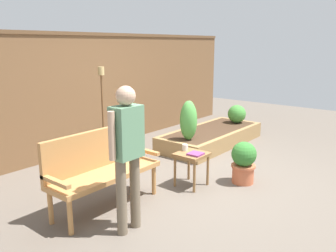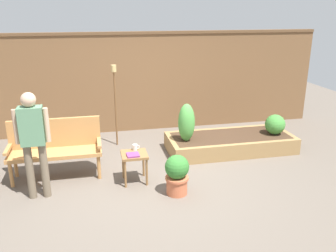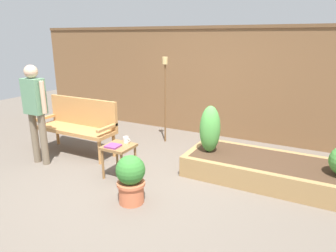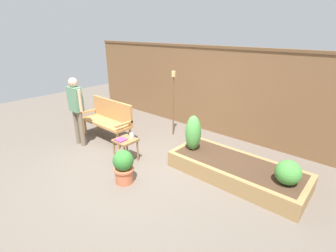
{
  "view_description": "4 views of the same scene",
  "coord_description": "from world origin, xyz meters",
  "px_view_note": "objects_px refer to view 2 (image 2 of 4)",
  "views": [
    {
      "loc": [
        -4.13,
        -2.6,
        1.96
      ],
      "look_at": [
        0.35,
        1.04,
        0.6
      ],
      "focal_mm": 37.45,
      "sensor_mm": 36.0,
      "label": 1
    },
    {
      "loc": [
        -0.88,
        -4.97,
        2.61
      ],
      "look_at": [
        0.31,
        0.5,
        0.74
      ],
      "focal_mm": 37.74,
      "sensor_mm": 36.0,
      "label": 2
    },
    {
      "loc": [
        2.2,
        -3.17,
        1.96
      ],
      "look_at": [
        0.09,
        0.8,
        0.64
      ],
      "focal_mm": 32.55,
      "sensor_mm": 36.0,
      "label": 3
    },
    {
      "loc": [
        3.24,
        -2.73,
        2.52
      ],
      "look_at": [
        0.25,
        0.71,
        0.72
      ],
      "focal_mm": 26.36,
      "sensor_mm": 36.0,
      "label": 4
    }
  ],
  "objects_px": {
    "book_on_table": "(133,155)",
    "person_by_bench": "(33,137)",
    "side_table": "(134,158)",
    "potted_boxwood": "(177,174)",
    "garden_bench": "(55,144)",
    "shrub_near_bench": "(186,123)",
    "tiki_torch": "(115,91)",
    "shrub_far_corner": "(275,124)",
    "cup_on_table": "(135,147)"
  },
  "relations": [
    {
      "from": "book_on_table",
      "to": "person_by_bench",
      "type": "distance_m",
      "value": 1.45
    },
    {
      "from": "side_table",
      "to": "potted_boxwood",
      "type": "relative_size",
      "value": 0.79
    },
    {
      "from": "side_table",
      "to": "book_on_table",
      "type": "xyz_separation_m",
      "value": [
        -0.03,
        -0.08,
        0.1
      ]
    },
    {
      "from": "garden_bench",
      "to": "book_on_table",
      "type": "bearing_deg",
      "value": -26.34
    },
    {
      "from": "shrub_near_bench",
      "to": "book_on_table",
      "type": "bearing_deg",
      "value": -140.22
    },
    {
      "from": "book_on_table",
      "to": "shrub_near_bench",
      "type": "bearing_deg",
      "value": 37.36
    },
    {
      "from": "shrub_near_bench",
      "to": "person_by_bench",
      "type": "relative_size",
      "value": 0.45
    },
    {
      "from": "tiki_torch",
      "to": "person_by_bench",
      "type": "xyz_separation_m",
      "value": [
        -1.26,
        -1.85,
        -0.18
      ]
    },
    {
      "from": "side_table",
      "to": "person_by_bench",
      "type": "relative_size",
      "value": 0.31
    },
    {
      "from": "book_on_table",
      "to": "shrub_near_bench",
      "type": "distance_m",
      "value": 1.42
    },
    {
      "from": "shrub_far_corner",
      "to": "person_by_bench",
      "type": "xyz_separation_m",
      "value": [
        -4.24,
        -1.0,
        0.44
      ]
    },
    {
      "from": "side_table",
      "to": "cup_on_table",
      "type": "height_order",
      "value": "cup_on_table"
    },
    {
      "from": "cup_on_table",
      "to": "shrub_near_bench",
      "type": "distance_m",
      "value": 1.24
    },
    {
      "from": "cup_on_table",
      "to": "tiki_torch",
      "type": "xyz_separation_m",
      "value": [
        -0.18,
        1.53,
        0.58
      ]
    },
    {
      "from": "shrub_near_bench",
      "to": "person_by_bench",
      "type": "bearing_deg",
      "value": -157.88
    },
    {
      "from": "shrub_near_bench",
      "to": "side_table",
      "type": "bearing_deg",
      "value": -142.19
    },
    {
      "from": "garden_bench",
      "to": "tiki_torch",
      "type": "bearing_deg",
      "value": 47.82
    },
    {
      "from": "cup_on_table",
      "to": "shrub_near_bench",
      "type": "xyz_separation_m",
      "value": [
        1.02,
        0.68,
        0.12
      ]
    },
    {
      "from": "book_on_table",
      "to": "potted_boxwood",
      "type": "xyz_separation_m",
      "value": [
        0.59,
        -0.43,
        -0.17
      ]
    },
    {
      "from": "tiki_torch",
      "to": "person_by_bench",
      "type": "distance_m",
      "value": 2.25
    },
    {
      "from": "shrub_near_bench",
      "to": "person_by_bench",
      "type": "height_order",
      "value": "person_by_bench"
    },
    {
      "from": "shrub_near_bench",
      "to": "tiki_torch",
      "type": "height_order",
      "value": "tiki_torch"
    },
    {
      "from": "shrub_near_bench",
      "to": "person_by_bench",
      "type": "xyz_separation_m",
      "value": [
        -2.47,
        -1.0,
        0.28
      ]
    },
    {
      "from": "cup_on_table",
      "to": "garden_bench",
      "type": "bearing_deg",
      "value": 163.88
    },
    {
      "from": "garden_bench",
      "to": "tiki_torch",
      "type": "relative_size",
      "value": 0.9
    },
    {
      "from": "garden_bench",
      "to": "cup_on_table",
      "type": "distance_m",
      "value": 1.29
    },
    {
      "from": "shrub_near_bench",
      "to": "shrub_far_corner",
      "type": "relative_size",
      "value": 1.82
    },
    {
      "from": "cup_on_table",
      "to": "tiki_torch",
      "type": "height_order",
      "value": "tiki_torch"
    },
    {
      "from": "potted_boxwood",
      "to": "tiki_torch",
      "type": "bearing_deg",
      "value": 107.99
    },
    {
      "from": "cup_on_table",
      "to": "side_table",
      "type": "bearing_deg",
      "value": -103.78
    },
    {
      "from": "garden_bench",
      "to": "side_table",
      "type": "bearing_deg",
      "value": -22.42
    },
    {
      "from": "side_table",
      "to": "potted_boxwood",
      "type": "distance_m",
      "value": 0.76
    },
    {
      "from": "cup_on_table",
      "to": "tiki_torch",
      "type": "bearing_deg",
      "value": 96.88
    },
    {
      "from": "cup_on_table",
      "to": "tiki_torch",
      "type": "relative_size",
      "value": 0.07
    },
    {
      "from": "tiki_torch",
      "to": "person_by_bench",
      "type": "bearing_deg",
      "value": -124.31
    },
    {
      "from": "book_on_table",
      "to": "tiki_torch",
      "type": "xyz_separation_m",
      "value": [
        -0.12,
        1.75,
        0.62
      ]
    },
    {
      "from": "side_table",
      "to": "shrub_near_bench",
      "type": "height_order",
      "value": "shrub_near_bench"
    },
    {
      "from": "tiki_torch",
      "to": "person_by_bench",
      "type": "height_order",
      "value": "tiki_torch"
    },
    {
      "from": "potted_boxwood",
      "to": "side_table",
      "type": "bearing_deg",
      "value": 137.33
    },
    {
      "from": "book_on_table",
      "to": "person_by_bench",
      "type": "height_order",
      "value": "person_by_bench"
    },
    {
      "from": "potted_boxwood",
      "to": "shrub_near_bench",
      "type": "height_order",
      "value": "shrub_near_bench"
    },
    {
      "from": "garden_bench",
      "to": "tiki_torch",
      "type": "height_order",
      "value": "tiki_torch"
    },
    {
      "from": "cup_on_table",
      "to": "shrub_far_corner",
      "type": "height_order",
      "value": "shrub_far_corner"
    },
    {
      "from": "side_table",
      "to": "tiki_torch",
      "type": "bearing_deg",
      "value": 95.14
    },
    {
      "from": "shrub_near_bench",
      "to": "potted_boxwood",
      "type": "bearing_deg",
      "value": -110.53
    },
    {
      "from": "side_table",
      "to": "cup_on_table",
      "type": "distance_m",
      "value": 0.19
    },
    {
      "from": "potted_boxwood",
      "to": "tiki_torch",
      "type": "xyz_separation_m",
      "value": [
        -0.71,
        2.18,
        0.79
      ]
    },
    {
      "from": "potted_boxwood",
      "to": "shrub_near_bench",
      "type": "xyz_separation_m",
      "value": [
        0.5,
        1.34,
        0.33
      ]
    },
    {
      "from": "shrub_near_bench",
      "to": "tiki_torch",
      "type": "distance_m",
      "value": 1.54
    },
    {
      "from": "shrub_near_bench",
      "to": "tiki_torch",
      "type": "xyz_separation_m",
      "value": [
        -1.21,
        0.85,
        0.46
      ]
    }
  ]
}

